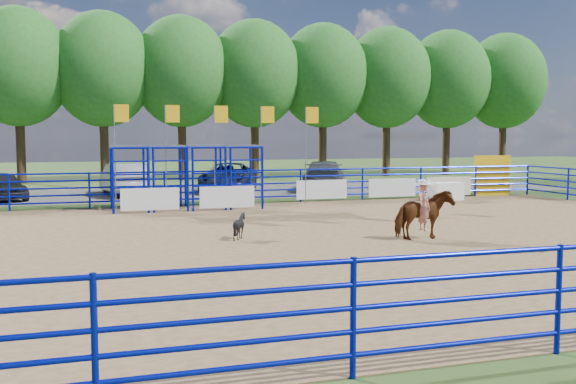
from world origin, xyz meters
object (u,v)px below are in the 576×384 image
object	(u,v)px
car_a	(3,186)
car_b	(123,179)
calf	(240,226)
car_c	(228,177)
car_d	(324,175)
horse_and_rider	(423,211)
announcer_table	(446,191)

from	to	relation	value
car_a	car_b	bearing A→B (deg)	-11.82
calf	car_c	size ratio (longest dim) A/B	0.14
calf	car_d	bearing A→B (deg)	-45.63
horse_and_rider	car_c	distance (m)	17.47
calf	car_d	size ratio (longest dim) A/B	0.14
car_c	car_d	distance (m)	5.19
announcer_table	car_b	xyz separation A→B (m)	(-13.90, 7.22, 0.37)
car_a	car_d	world-z (taller)	car_d
car_a	car_d	xyz separation A→B (m)	(16.04, 0.58, 0.14)
horse_and_rider	car_a	world-z (taller)	horse_and_rider
horse_and_rider	car_d	size ratio (longest dim) A/B	0.43
car_a	car_b	world-z (taller)	car_b
announcer_table	car_d	size ratio (longest dim) A/B	0.28
announcer_table	car_b	bearing A→B (deg)	152.53
car_b	car_c	xyz separation A→B (m)	(5.45, 0.52, -0.03)
car_a	car_c	bearing A→B (deg)	-13.49
horse_and_rider	car_b	world-z (taller)	horse_and_rider
horse_and_rider	car_a	size ratio (longest dim) A/B	0.61
announcer_table	car_d	xyz separation A→B (m)	(-3.32, 6.96, 0.38)
calf	car_a	xyz separation A→B (m)	(-7.88, 14.32, 0.27)
car_b	car_a	bearing A→B (deg)	0.64
calf	announcer_table	bearing A→B (deg)	-72.24
announcer_table	calf	size ratio (longest dim) A/B	2.03
car_c	car_d	world-z (taller)	car_d
car_d	announcer_table	bearing A→B (deg)	136.84
car_a	car_c	size ratio (longest dim) A/B	0.71
announcer_table	car_b	world-z (taller)	car_b
announcer_table	car_c	size ratio (longest dim) A/B	0.28
car_c	announcer_table	bearing A→B (deg)	-21.49
calf	car_c	xyz separation A→B (m)	(3.02, 15.69, 0.37)
car_b	car_d	distance (m)	10.58
horse_and_rider	car_a	xyz separation A→B (m)	(-12.82, 15.99, -0.18)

